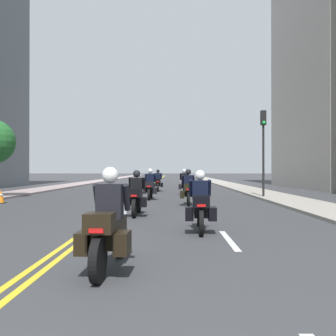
{
  "coord_description": "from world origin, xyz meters",
  "views": [
    {
      "loc": [
        2.11,
        -0.39,
        1.56
      ],
      "look_at": [
        1.95,
        15.0,
        1.65
      ],
      "focal_mm": 40.08,
      "sensor_mm": 36.0,
      "label": 1
    }
  ],
  "objects_px": {
    "motorcycle_3": "(188,190)",
    "traffic_light_near": "(263,138)",
    "motorcycle_2": "(136,197)",
    "motorcycle_0": "(109,228)",
    "motorcycle_5": "(184,184)",
    "motorcycle_1": "(200,206)",
    "motorcycle_6": "(158,182)",
    "traffic_cone_0": "(1,197)",
    "motorcycle_4": "(150,187)"
  },
  "relations": [
    {
      "from": "motorcycle_3",
      "to": "traffic_light_near",
      "type": "xyz_separation_m",
      "value": [
        4.32,
        3.89,
        2.67
      ]
    },
    {
      "from": "motorcycle_2",
      "to": "motorcycle_0",
      "type": "bearing_deg",
      "value": -87.43
    },
    {
      "from": "motorcycle_0",
      "to": "motorcycle_5",
      "type": "xyz_separation_m",
      "value": [
        1.78,
        18.21,
        0.0
      ]
    },
    {
      "from": "motorcycle_1",
      "to": "traffic_light_near",
      "type": "bearing_deg",
      "value": 71.12
    },
    {
      "from": "motorcycle_6",
      "to": "traffic_light_near",
      "type": "bearing_deg",
      "value": -50.81
    },
    {
      "from": "motorcycle_1",
      "to": "traffic_cone_0",
      "type": "bearing_deg",
      "value": 139.82
    },
    {
      "from": "motorcycle_4",
      "to": "motorcycle_6",
      "type": "height_order",
      "value": "motorcycle_4"
    },
    {
      "from": "motorcycle_2",
      "to": "motorcycle_4",
      "type": "xyz_separation_m",
      "value": [
        0.06,
        7.14,
        0.02
      ]
    },
    {
      "from": "motorcycle_6",
      "to": "traffic_light_near",
      "type": "height_order",
      "value": "traffic_light_near"
    },
    {
      "from": "motorcycle_2",
      "to": "motorcycle_5",
      "type": "distance_m",
      "value": 11.31
    },
    {
      "from": "motorcycle_0",
      "to": "motorcycle_6",
      "type": "xyz_separation_m",
      "value": [
        -0.06,
        22.03,
        -0.0
      ]
    },
    {
      "from": "motorcycle_0",
      "to": "motorcycle_3",
      "type": "height_order",
      "value": "motorcycle_3"
    },
    {
      "from": "motorcycle_1",
      "to": "traffic_light_near",
      "type": "relative_size",
      "value": 0.47
    },
    {
      "from": "motorcycle_5",
      "to": "traffic_cone_0",
      "type": "xyz_separation_m",
      "value": [
        -8.87,
        -6.42,
        -0.34
      ]
    },
    {
      "from": "motorcycle_3",
      "to": "motorcycle_0",
      "type": "bearing_deg",
      "value": -97.72
    },
    {
      "from": "motorcycle_4",
      "to": "traffic_cone_0",
      "type": "height_order",
      "value": "motorcycle_4"
    },
    {
      "from": "motorcycle_0",
      "to": "motorcycle_1",
      "type": "distance_m",
      "value": 4.1
    },
    {
      "from": "motorcycle_4",
      "to": "traffic_cone_0",
      "type": "distance_m",
      "value": 7.33
    },
    {
      "from": "motorcycle_2",
      "to": "traffic_cone_0",
      "type": "relative_size",
      "value": 3.45
    },
    {
      "from": "motorcycle_5",
      "to": "motorcycle_6",
      "type": "bearing_deg",
      "value": 116.24
    },
    {
      "from": "motorcycle_1",
      "to": "motorcycle_0",
      "type": "bearing_deg",
      "value": -112.22
    },
    {
      "from": "motorcycle_4",
      "to": "traffic_light_near",
      "type": "height_order",
      "value": "traffic_light_near"
    },
    {
      "from": "motorcycle_0",
      "to": "motorcycle_4",
      "type": "relative_size",
      "value": 0.98
    },
    {
      "from": "motorcycle_3",
      "to": "motorcycle_5",
      "type": "height_order",
      "value": "motorcycle_5"
    },
    {
      "from": "motorcycle_1",
      "to": "motorcycle_6",
      "type": "height_order",
      "value": "motorcycle_6"
    },
    {
      "from": "motorcycle_4",
      "to": "motorcycle_2",
      "type": "bearing_deg",
      "value": -89.25
    },
    {
      "from": "motorcycle_5",
      "to": "traffic_cone_0",
      "type": "bearing_deg",
      "value": -143.57
    },
    {
      "from": "motorcycle_0",
      "to": "motorcycle_4",
      "type": "height_order",
      "value": "motorcycle_4"
    },
    {
      "from": "traffic_cone_0",
      "to": "motorcycle_1",
      "type": "bearing_deg",
      "value": -42.49
    },
    {
      "from": "motorcycle_6",
      "to": "motorcycle_4",
      "type": "bearing_deg",
      "value": -92.42
    },
    {
      "from": "traffic_cone_0",
      "to": "traffic_light_near",
      "type": "height_order",
      "value": "traffic_light_near"
    },
    {
      "from": "motorcycle_3",
      "to": "motorcycle_6",
      "type": "xyz_separation_m",
      "value": [
        -1.78,
        10.99,
        -0.01
      ]
    },
    {
      "from": "motorcycle_6",
      "to": "motorcycle_2",
      "type": "bearing_deg",
      "value": -92.16
    },
    {
      "from": "motorcycle_1",
      "to": "motorcycle_5",
      "type": "xyz_separation_m",
      "value": [
        0.08,
        14.47,
        0.0
      ]
    },
    {
      "from": "motorcycle_1",
      "to": "motorcycle_6",
      "type": "bearing_deg",
      "value": 97.8
    },
    {
      "from": "traffic_light_near",
      "to": "traffic_cone_0",
      "type": "bearing_deg",
      "value": -166.57
    },
    {
      "from": "motorcycle_1",
      "to": "motorcycle_2",
      "type": "distance_m",
      "value": 3.88
    },
    {
      "from": "traffic_cone_0",
      "to": "motorcycle_4",
      "type": "bearing_deg",
      "value": 19.43
    },
    {
      "from": "motorcycle_2",
      "to": "motorcycle_3",
      "type": "height_order",
      "value": "motorcycle_3"
    },
    {
      "from": "motorcycle_4",
      "to": "motorcycle_5",
      "type": "bearing_deg",
      "value": 64.87
    },
    {
      "from": "motorcycle_0",
      "to": "motorcycle_3",
      "type": "distance_m",
      "value": 11.17
    },
    {
      "from": "motorcycle_1",
      "to": "traffic_cone_0",
      "type": "height_order",
      "value": "motorcycle_1"
    },
    {
      "from": "motorcycle_4",
      "to": "motorcycle_6",
      "type": "xyz_separation_m",
      "value": [
        0.13,
        7.81,
        -0.01
      ]
    },
    {
      "from": "motorcycle_4",
      "to": "motorcycle_5",
      "type": "distance_m",
      "value": 4.45
    },
    {
      "from": "motorcycle_0",
      "to": "motorcycle_3",
      "type": "relative_size",
      "value": 1.05
    },
    {
      "from": "motorcycle_3",
      "to": "motorcycle_6",
      "type": "bearing_deg",
      "value": 100.33
    },
    {
      "from": "motorcycle_2",
      "to": "motorcycle_6",
      "type": "bearing_deg",
      "value": 89.86
    },
    {
      "from": "motorcycle_0",
      "to": "motorcycle_4",
      "type": "distance_m",
      "value": 14.22
    },
    {
      "from": "traffic_light_near",
      "to": "motorcycle_5",
      "type": "bearing_deg",
      "value": 142.35
    },
    {
      "from": "motorcycle_2",
      "to": "traffic_light_near",
      "type": "height_order",
      "value": "traffic_light_near"
    }
  ]
}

